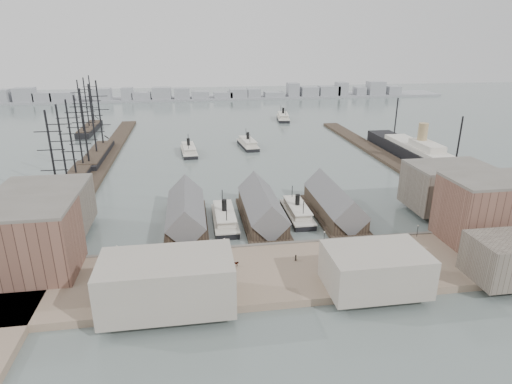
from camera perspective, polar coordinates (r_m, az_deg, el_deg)
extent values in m
plane|color=#53605E|center=(134.86, 1.96, -6.70)|extent=(900.00, 900.00, 0.00)
cube|color=#7D6854|center=(117.19, 3.81, -10.59)|extent=(180.00, 30.00, 2.00)
cube|color=#59544C|center=(129.79, 2.40, -7.26)|extent=(180.00, 1.20, 2.30)
cube|color=#2D231C|center=(230.80, -19.77, 3.76)|extent=(10.00, 220.00, 1.60)
cube|color=#2D231C|center=(239.09, 16.56, 4.65)|extent=(10.00, 180.00, 1.60)
cube|color=#2D231C|center=(147.11, -9.24, -4.34)|extent=(14.00, 42.00, 1.20)
cube|color=#2D231C|center=(146.80, -9.31, -3.08)|extent=(12.00, 36.00, 5.00)
cube|color=#59595B|center=(145.81, -9.36, -2.14)|extent=(12.60, 37.00, 12.60)
cube|color=#2D231C|center=(148.86, 0.83, -3.77)|extent=(14.00, 42.00, 1.20)
cube|color=#2D231C|center=(148.55, 0.77, -2.52)|extent=(12.00, 36.00, 5.00)
cube|color=#59595B|center=(147.58, 0.77, -1.59)|extent=(12.60, 37.00, 12.60)
cube|color=#2D231C|center=(155.02, 10.36, -3.12)|extent=(14.00, 42.00, 1.20)
cube|color=#2D231C|center=(154.72, 10.31, -1.92)|extent=(12.00, 36.00, 5.00)
cube|color=#59595B|center=(153.79, 10.37, -1.02)|extent=(12.60, 37.00, 12.60)
cube|color=brown|center=(126.36, -29.95, -5.94)|extent=(32.00, 18.00, 18.00)
cube|color=#60564C|center=(153.14, -26.10, -1.82)|extent=(26.00, 20.00, 14.00)
cube|color=brown|center=(147.04, 29.18, -2.15)|extent=(30.00, 18.00, 19.00)
cube|color=#60564C|center=(169.27, 24.24, 0.60)|extent=(28.00, 20.00, 15.00)
cube|color=gray|center=(110.26, 15.62, -9.86)|extent=(24.00, 16.00, 10.00)
cube|color=gray|center=(101.27, -11.73, -11.71)|extent=(30.00, 16.00, 12.00)
cube|color=#60564C|center=(127.14, 30.52, -7.65)|extent=(18.00, 14.00, 11.00)
cylinder|color=black|center=(126.86, -17.98, -7.64)|extent=(0.16, 0.16, 3.60)
sphere|color=beige|center=(126.02, -18.07, -6.87)|extent=(0.44, 0.44, 0.44)
cylinder|color=black|center=(125.18, -4.23, -7.02)|extent=(0.16, 0.16, 3.60)
sphere|color=beige|center=(124.34, -4.25, -6.24)|extent=(0.44, 0.44, 0.44)
cylinder|color=black|center=(130.57, 9.08, -6.04)|extent=(0.16, 0.16, 3.60)
sphere|color=beige|center=(129.76, 9.12, -5.29)|extent=(0.44, 0.44, 0.44)
cylinder|color=black|center=(142.22, 20.72, -4.91)|extent=(0.16, 0.16, 3.60)
sphere|color=beige|center=(141.48, 20.81, -4.21)|extent=(0.44, 0.44, 0.44)
cube|color=gray|center=(462.78, -6.02, 12.44)|extent=(500.00, 40.00, 2.00)
cube|color=gray|center=(484.88, -30.71, 10.87)|extent=(12.88, 14.00, 13.77)
cube|color=gray|center=(477.81, -28.44, 11.23)|extent=(18.77, 14.00, 15.03)
cube|color=gray|center=(472.85, -26.44, 11.18)|extent=(17.36, 14.00, 10.23)
cube|color=gray|center=(468.00, -24.38, 11.41)|extent=(20.65, 14.00, 10.28)
cube|color=gray|center=(463.01, -21.73, 11.50)|extent=(14.71, 14.00, 7.23)
cube|color=gray|center=(459.52, -19.85, 12.05)|extent=(17.63, 14.00, 13.23)
cube|color=gray|center=(455.60, -16.77, 12.34)|extent=(10.74, 14.00, 13.58)
cube|color=gray|center=(454.29, -15.00, 12.17)|extent=(18.06, 14.00, 8.64)
cube|color=gray|center=(452.39, -12.46, 12.64)|extent=(18.55, 14.00, 13.29)
cube|color=gray|center=(451.68, -9.83, 12.75)|extent=(15.33, 14.00, 12.47)
cube|color=gray|center=(452.01, -7.43, 12.63)|extent=(17.56, 14.00, 8.72)
cube|color=gray|center=(453.28, -4.42, 12.69)|extent=(18.76, 14.00, 7.63)
cube|color=gray|center=(454.61, -2.38, 12.92)|extent=(17.61, 14.00, 10.35)
cube|color=gray|center=(456.71, -0.30, 12.97)|extent=(13.38, 14.00, 10.30)
cube|color=gray|center=(460.58, 2.42, 12.79)|extent=(20.73, 14.00, 6.75)
cube|color=gray|center=(464.34, 4.93, 13.34)|extent=(11.51, 14.00, 15.57)
cube|color=gray|center=(469.07, 7.09, 13.07)|extent=(18.17, 14.00, 11.26)
cube|color=gray|center=(475.35, 9.68, 13.06)|extent=(21.81, 14.00, 11.83)
cube|color=gray|center=(479.64, 11.30, 13.24)|extent=(11.12, 14.00, 15.50)
cube|color=gray|center=(487.29, 13.63, 12.87)|extent=(10.90, 14.00, 10.29)
cube|color=gray|center=(494.11, 15.66, 13.10)|extent=(17.95, 14.00, 15.72)
cube|color=gray|center=(502.86, 17.77, 12.71)|extent=(14.21, 14.00, 10.51)
cube|color=black|center=(147.74, -4.19, -3.91)|extent=(7.49, 26.21, 1.69)
cube|color=beige|center=(147.26, -4.20, -3.48)|extent=(7.86, 26.21, 0.47)
cube|color=beige|center=(146.74, -4.22, -3.01)|extent=(6.09, 18.72, 2.06)
cube|color=beige|center=(146.24, -4.23, -2.54)|extent=(6.55, 20.60, 0.37)
cylinder|color=black|center=(145.47, -4.25, -1.79)|extent=(1.69, 1.69, 4.21)
cylinder|color=black|center=(153.38, -4.51, -0.70)|extent=(0.28, 0.28, 5.62)
cylinder|color=black|center=(137.77, -3.96, -3.14)|extent=(0.28, 0.28, 5.62)
cube|color=black|center=(153.38, 5.48, -3.04)|extent=(7.22, 25.26, 1.62)
cube|color=beige|center=(152.93, 5.50, -2.64)|extent=(7.58, 25.26, 0.45)
cube|color=beige|center=(152.45, 5.51, -2.20)|extent=(5.86, 18.04, 1.98)
cube|color=beige|center=(151.98, 5.53, -1.76)|extent=(6.32, 19.85, 0.36)
cylinder|color=black|center=(151.26, 5.55, -1.06)|extent=(1.62, 1.62, 4.06)
cylinder|color=black|center=(158.70, 4.84, -0.08)|extent=(0.27, 0.27, 5.41)
cylinder|color=black|center=(144.04, 6.33, -2.27)|extent=(0.27, 0.27, 5.41)
cube|color=black|center=(239.17, -8.93, 5.25)|extent=(9.42, 26.27, 1.66)
cube|color=beige|center=(238.87, -8.95, 5.53)|extent=(9.78, 26.30, 0.46)
cube|color=beige|center=(238.56, -8.96, 5.83)|extent=(7.45, 18.82, 2.02)
cube|color=beige|center=(238.26, -8.98, 6.13)|extent=(8.05, 20.69, 0.37)
cylinder|color=black|center=(237.79, -9.01, 6.60)|extent=(1.66, 1.66, 4.14)
cylinder|color=black|center=(245.90, -9.01, 7.00)|extent=(0.28, 0.28, 5.52)
cylinder|color=black|center=(229.78, -8.99, 6.09)|extent=(0.28, 0.28, 5.52)
cube|color=black|center=(251.23, -1.08, 6.20)|extent=(10.09, 26.62, 1.67)
cube|color=beige|center=(250.95, -1.09, 6.47)|extent=(10.45, 26.66, 0.46)
cube|color=beige|center=(250.65, -1.09, 6.76)|extent=(7.93, 19.09, 2.04)
cube|color=beige|center=(250.36, -1.09, 7.04)|extent=(8.58, 20.98, 0.37)
cylinder|color=black|center=(249.91, -1.09, 7.50)|extent=(1.67, 1.67, 4.18)
cylinder|color=black|center=(258.04, -1.35, 7.85)|extent=(0.28, 0.28, 5.57)
cylinder|color=black|center=(241.88, -0.82, 7.04)|extent=(0.28, 0.28, 5.57)
cube|color=black|center=(336.74, 3.62, 9.70)|extent=(11.79, 29.06, 1.81)
cube|color=beige|center=(336.51, 3.63, 9.92)|extent=(12.19, 29.11, 0.50)
cube|color=beige|center=(336.27, 3.63, 10.16)|extent=(9.21, 20.86, 2.22)
cube|color=beige|center=(336.03, 3.64, 10.40)|extent=(9.98, 22.93, 0.40)
cylinder|color=black|center=(335.67, 3.65, 10.77)|extent=(1.81, 1.81, 4.54)
cylinder|color=black|center=(344.46, 3.32, 10.98)|extent=(0.30, 0.30, 6.05)
cylinder|color=black|center=(326.96, 3.99, 10.48)|extent=(0.30, 0.30, 6.05)
cube|color=black|center=(199.68, -23.22, 1.18)|extent=(8.78, 60.47, 3.51)
cube|color=#2D231C|center=(199.09, -23.30, 1.73)|extent=(8.29, 54.43, 0.59)
cylinder|color=black|center=(175.42, -25.57, 4.47)|extent=(0.78, 0.78, 33.16)
cylinder|color=black|center=(188.58, -24.44, 5.60)|extent=(0.78, 0.78, 33.16)
cylinder|color=black|center=(201.87, -23.45, 6.59)|extent=(0.78, 0.78, 33.16)
cylinder|color=black|center=(215.27, -22.58, 7.45)|extent=(0.78, 0.78, 33.16)
cube|color=black|center=(239.97, -20.40, 4.54)|extent=(9.41, 54.40, 3.77)
cube|color=#2D231C|center=(239.44, -20.46, 5.05)|extent=(8.89, 48.96, 0.63)
cylinder|color=black|center=(217.76, -21.91, 8.05)|extent=(0.84, 0.84, 35.57)
cylinder|color=black|center=(236.05, -20.96, 8.99)|extent=(0.84, 0.84, 35.57)
cylinder|color=black|center=(254.45, -20.13, 9.80)|extent=(0.84, 0.84, 35.57)
cube|color=black|center=(314.60, -21.29, 7.82)|extent=(8.72, 48.43, 3.49)
cube|color=#2D231C|center=(314.22, -21.34, 8.19)|extent=(8.23, 43.59, 0.58)
cylinder|color=black|center=(295.43, -22.37, 10.47)|extent=(0.77, 0.77, 32.93)
cylinder|color=black|center=(311.79, -21.70, 10.98)|extent=(0.77, 0.77, 32.93)
cylinder|color=black|center=(328.21, -21.09, 11.44)|extent=(0.77, 0.77, 32.93)
cube|color=black|center=(234.36, 20.97, 4.46)|extent=(13.87, 101.39, 6.40)
cube|color=beige|center=(233.35, 21.10, 5.47)|extent=(11.74, 58.70, 2.13)
cube|color=beige|center=(228.29, 21.82, 5.77)|extent=(8.54, 21.35, 3.20)
cylinder|color=tan|center=(231.77, 21.33, 7.25)|extent=(4.70, 4.70, 10.67)
cube|color=black|center=(141.20, 27.87, -6.82)|extent=(2.85, 9.96, 0.83)
cube|color=#2E3627|center=(140.48, 27.98, -6.17)|extent=(2.98, 10.48, 2.70)
cube|color=#59595B|center=(139.89, 28.08, -5.62)|extent=(3.20, 10.91, 0.31)
imported|color=black|center=(115.50, -11.12, -10.44)|extent=(1.66, 1.56, 1.51)
cube|color=#3F2D21|center=(114.94, -12.39, -10.62)|extent=(2.93, 2.20, 0.25)
cylinder|color=black|center=(114.52, -12.29, -10.94)|extent=(1.07, 0.40, 1.10)
cylinder|color=black|center=(115.70, -12.47, -10.61)|extent=(1.07, 0.40, 1.10)
imported|color=black|center=(117.31, -2.76, -9.54)|extent=(1.90, 1.10, 1.51)
cube|color=#3F2D21|center=(116.66, -4.00, -9.67)|extent=(2.82, 1.92, 0.25)
cylinder|color=black|center=(116.24, -3.91, -9.98)|extent=(1.10, 0.26, 1.10)
cylinder|color=black|center=(117.42, -4.09, -9.65)|extent=(1.10, 0.26, 1.10)
imported|color=black|center=(122.75, 14.36, -8.80)|extent=(1.51, 1.66, 1.42)
cube|color=#3F2D21|center=(122.25, 13.16, -8.72)|extent=(2.89, 2.08, 0.25)
cylinder|color=black|center=(121.81, 13.19, -9.02)|extent=(1.09, 0.34, 1.10)
cylinder|color=black|center=(123.02, 13.10, -8.70)|extent=(1.09, 0.34, 1.10)
imported|color=black|center=(125.16, -17.67, -8.51)|extent=(0.72, 0.66, 1.61)
imported|color=black|center=(118.48, -18.91, -10.35)|extent=(0.85, 0.69, 1.65)
imported|color=black|center=(123.56, -7.45, -8.02)|extent=(1.28, 1.04, 1.73)
imported|color=black|center=(112.82, -3.10, -10.82)|extent=(0.40, 0.94, 1.59)
imported|color=black|center=(120.45, 5.32, -8.72)|extent=(0.92, 0.99, 1.70)
imported|color=black|center=(119.56, 9.14, -9.16)|extent=(0.69, 0.72, 1.60)
imported|color=black|center=(129.82, 14.97, -7.11)|extent=(0.74, 0.93, 1.82)
imported|color=black|center=(118.56, 17.89, -10.19)|extent=(1.10, 1.27, 1.70)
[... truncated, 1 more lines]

